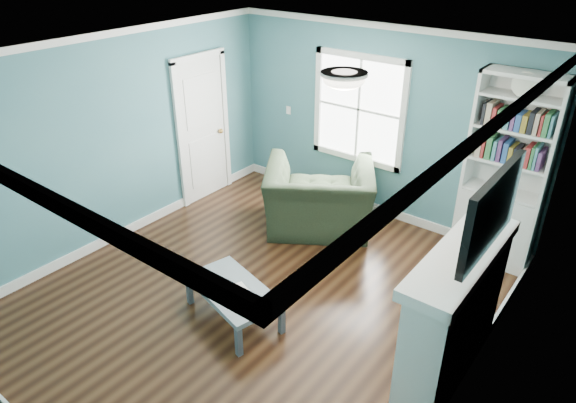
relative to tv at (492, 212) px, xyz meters
The scene contains 13 objects.
floor 2.80m from the tv, behind, with size 5.00×5.00×0.00m, color black.
room_walls 2.21m from the tv, behind, with size 5.00×5.00×5.00m.
trim 2.26m from the tv, behind, with size 4.50×5.00×2.60m.
window 3.40m from the tv, 137.57° to the left, with size 1.40×0.06×1.50m.
bookshelf 2.29m from the tv, 101.57° to the left, with size 0.90×0.35×2.31m.
fireplace 1.10m from the tv, behind, with size 0.44×1.58×1.30m.
tv is the anchor object (origin of this frame).
door 4.63m from the tv, 164.80° to the left, with size 0.12×0.98×2.17m.
ceiling_fixture 1.54m from the tv, behind, with size 0.38×0.38×0.15m.
light_switch 4.38m from the tv, 148.30° to the left, with size 0.08×0.01×0.12m, color white.
recliner 3.08m from the tv, 150.82° to the left, with size 1.38×0.90×1.21m, color black.
coffee_table 2.65m from the tv, 163.70° to the right, with size 1.14×0.81×0.38m.
paper_sheet 2.60m from the tv, 162.99° to the right, with size 0.19×0.25×0.00m, color white.
Camera 1 is at (3.04, -3.41, 3.60)m, focal length 32.00 mm.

